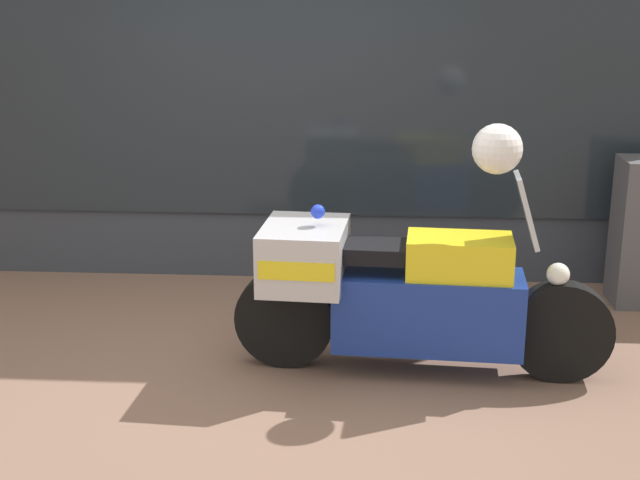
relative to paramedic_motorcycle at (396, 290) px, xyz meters
The scene contains 5 objects.
ground_plane 1.09m from the paramedic_motorcycle, behind, with size 60.00×60.00×0.00m, color #7A5B4C.
shop_building 2.75m from the paramedic_motorcycle, 123.50° to the left, with size 6.79×0.55×3.77m.
window_display 2.12m from the paramedic_motorcycle, 107.15° to the left, with size 5.56×0.30×2.08m.
paramedic_motorcycle is the anchor object (origin of this frame).
white_helmet 1.07m from the paramedic_motorcycle, ahead, with size 0.30×0.30×0.30m, color white.
Camera 1 is at (0.80, -5.24, 2.40)m, focal length 50.00 mm.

